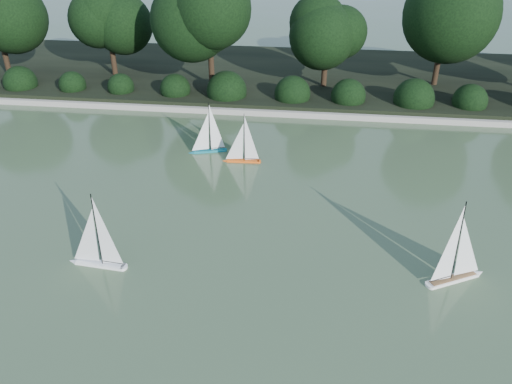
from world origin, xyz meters
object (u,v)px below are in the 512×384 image
Objects in this scene: sailboat_orange at (240,154)px; sailboat_white_b at (460,267)px; sailboat_teal at (206,144)px; sailboat_white_a at (94,253)px.

sailboat_white_b is at bearing -42.61° from sailboat_orange.
sailboat_white_a is at bearing -100.90° from sailboat_teal.
sailboat_teal reaches higher than sailboat_orange.
sailboat_white_b is at bearing 3.68° from sailboat_white_a.
sailboat_white_a is 1.13× the size of sailboat_orange.
sailboat_orange is 0.97× the size of sailboat_teal.
sailboat_white_b is (6.70, 0.43, 0.01)m from sailboat_white_a.
sailboat_white_b reaches higher than sailboat_white_a.
sailboat_orange is at bearing 66.83° from sailboat_white_a.
sailboat_white_b is 6.35m from sailboat_orange.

